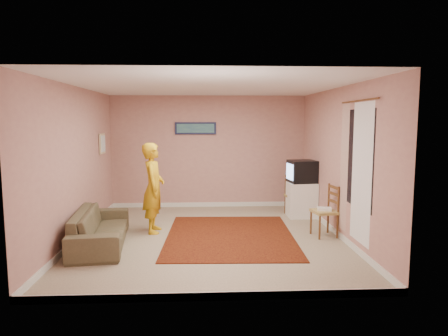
{
  "coord_description": "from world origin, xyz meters",
  "views": [
    {
      "loc": [
        -0.09,
        -6.8,
        2.02
      ],
      "look_at": [
        0.27,
        0.6,
        1.14
      ],
      "focal_mm": 32.0,
      "sensor_mm": 36.0,
      "label": 1
    }
  ],
  "objects_px": {
    "chair_b": "(325,205)",
    "person": "(153,188)",
    "chair_a": "(295,191)",
    "sofa": "(100,228)",
    "crt_tv": "(302,171)",
    "tv_cabinet": "(302,200)"
  },
  "relations": [
    {
      "from": "sofa",
      "to": "tv_cabinet",
      "type": "bearing_deg",
      "value": -71.75
    },
    {
      "from": "chair_b",
      "to": "chair_a",
      "type": "bearing_deg",
      "value": 175.78
    },
    {
      "from": "crt_tv",
      "to": "tv_cabinet",
      "type": "bearing_deg",
      "value": 0.0
    },
    {
      "from": "chair_a",
      "to": "person",
      "type": "relative_size",
      "value": 0.29
    },
    {
      "from": "chair_b",
      "to": "sofa",
      "type": "relative_size",
      "value": 0.25
    },
    {
      "from": "chair_a",
      "to": "chair_b",
      "type": "xyz_separation_m",
      "value": [
        0.15,
        -1.6,
        0.03
      ]
    },
    {
      "from": "crt_tv",
      "to": "chair_b",
      "type": "relative_size",
      "value": 1.22
    },
    {
      "from": "chair_b",
      "to": "person",
      "type": "bearing_deg",
      "value": -107.53
    },
    {
      "from": "tv_cabinet",
      "to": "chair_b",
      "type": "height_order",
      "value": "chair_b"
    },
    {
      "from": "chair_a",
      "to": "person",
      "type": "distance_m",
      "value": 3.12
    },
    {
      "from": "chair_b",
      "to": "person",
      "type": "xyz_separation_m",
      "value": [
        -3.02,
        0.42,
        0.26
      ]
    },
    {
      "from": "chair_a",
      "to": "sofa",
      "type": "distance_m",
      "value": 4.13
    },
    {
      "from": "tv_cabinet",
      "to": "person",
      "type": "xyz_separation_m",
      "value": [
        -2.97,
        -1.03,
        0.45
      ]
    },
    {
      "from": "tv_cabinet",
      "to": "sofa",
      "type": "xyz_separation_m",
      "value": [
        -3.75,
        -1.76,
        -0.08
      ]
    },
    {
      "from": "chair_a",
      "to": "chair_b",
      "type": "bearing_deg",
      "value": -91.5
    },
    {
      "from": "crt_tv",
      "to": "chair_b",
      "type": "xyz_separation_m",
      "value": [
        0.06,
        -1.44,
        -0.41
      ]
    },
    {
      "from": "tv_cabinet",
      "to": "chair_b",
      "type": "relative_size",
      "value": 1.49
    },
    {
      "from": "chair_a",
      "to": "chair_b",
      "type": "distance_m",
      "value": 1.61
    },
    {
      "from": "chair_b",
      "to": "crt_tv",
      "type": "bearing_deg",
      "value": 172.54
    },
    {
      "from": "chair_a",
      "to": "crt_tv",
      "type": "bearing_deg",
      "value": -65.61
    },
    {
      "from": "crt_tv",
      "to": "chair_a",
      "type": "relative_size",
      "value": 1.29
    },
    {
      "from": "person",
      "to": "sofa",
      "type": "bearing_deg",
      "value": 132.31
    }
  ]
}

